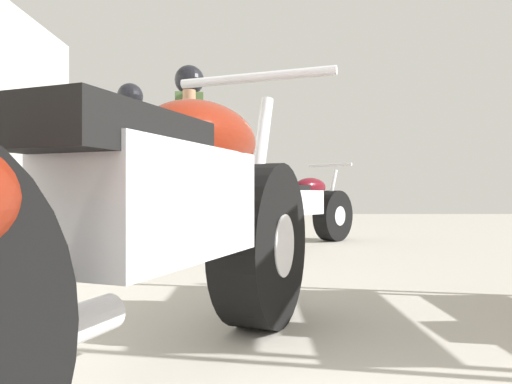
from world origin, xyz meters
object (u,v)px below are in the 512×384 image
object	(u,v)px
mechanic_with_helmet	(131,150)
motorcycle_maroon_cruiser	(154,238)
mechanic_in_blue	(190,141)
motorcycle_black_naked	(298,210)

from	to	relation	value
mechanic_with_helmet	motorcycle_maroon_cruiser	bearing A→B (deg)	-74.14
motorcycle_maroon_cruiser	mechanic_with_helmet	bearing A→B (deg)	105.86
mechanic_in_blue	mechanic_with_helmet	world-z (taller)	mechanic_in_blue
mechanic_in_blue	mechanic_with_helmet	bearing A→B (deg)	146.45
motorcycle_maroon_cruiser	motorcycle_black_naked	xyz separation A→B (m)	(0.72, 3.81, -0.07)
motorcycle_black_naked	mechanic_in_blue	bearing A→B (deg)	-145.98
motorcycle_maroon_cruiser	mechanic_with_helmet	size ratio (longest dim) A/B	1.32
motorcycle_black_naked	mechanic_with_helmet	world-z (taller)	mechanic_with_helmet
motorcycle_black_naked	mechanic_in_blue	distance (m)	1.44
motorcycle_black_naked	motorcycle_maroon_cruiser	bearing A→B (deg)	-100.65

